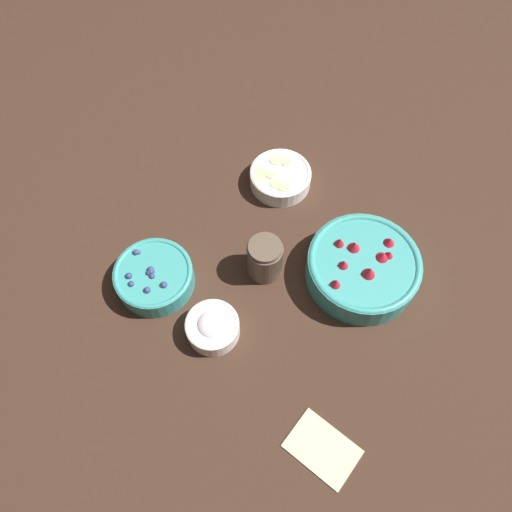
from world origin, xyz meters
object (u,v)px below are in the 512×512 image
bowl_strawberries (363,267)px  jar_chocolate (265,259)px  bowl_blueberries (154,276)px  bowl_bananas (280,177)px  bowl_cream (213,327)px

bowl_strawberries → jar_chocolate: 0.21m
jar_chocolate → bowl_blueberries: bearing=52.3°
bowl_strawberries → bowl_bananas: bowl_strawberries is taller
bowl_blueberries → bowl_bananas: bowl_blueberries is taller
bowl_bananas → bowl_cream: 0.42m
bowl_strawberries → bowl_bananas: bearing=-11.9°
bowl_blueberries → jar_chocolate: bearing=-127.7°
bowl_strawberries → bowl_blueberries: size_ratio=1.43×
bowl_cream → bowl_blueberries: bearing=3.1°
bowl_blueberries → bowl_bananas: bearing=-91.4°
bowl_bananas → bowl_cream: bearing=113.3°
bowl_strawberries → bowl_cream: (0.14, 0.32, -0.01)m
bowl_strawberries → jar_chocolate: bearing=39.9°
bowl_bananas → bowl_cream: bowl_cream is taller
bowl_cream → bowl_strawberries: bearing=-113.4°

